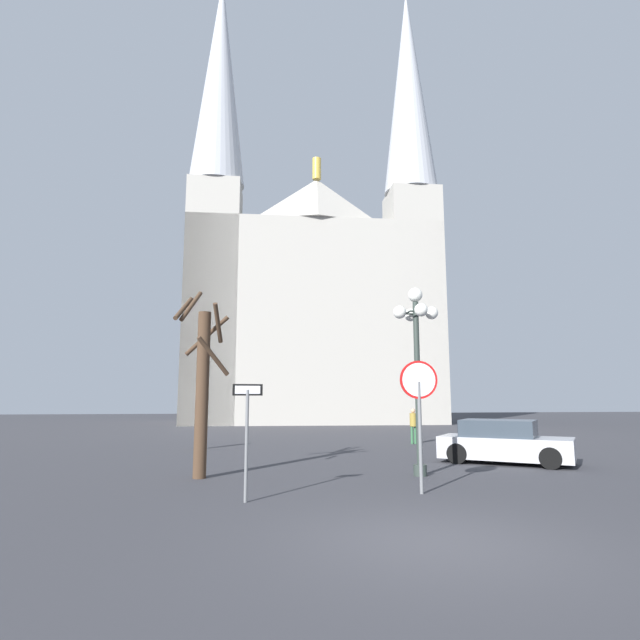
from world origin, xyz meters
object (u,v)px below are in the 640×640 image
pedestrian_walking (199,423)px  one_way_arrow_sign (247,427)px  parked_car_near_silver (504,443)px  stop_sign (419,398)px  cathedral (313,283)px  pedestrian_standing (413,423)px  bare_tree (202,382)px  street_lamp (417,344)px

pedestrian_walking → one_way_arrow_sign: bearing=-79.7°
parked_car_near_silver → stop_sign: bearing=-133.0°
cathedral → one_way_arrow_sign: 33.62m
cathedral → pedestrian_standing: bearing=-83.5°
parked_car_near_silver → pedestrian_standing: pedestrian_standing is taller
pedestrian_walking → pedestrian_standing: 9.52m
bare_tree → pedestrian_standing: size_ratio=3.22×
pedestrian_walking → parked_car_near_silver: bearing=-30.0°
street_lamp → parked_car_near_silver: street_lamp is taller
one_way_arrow_sign → parked_car_near_silver: (8.18, 5.08, -0.84)m
pedestrian_standing → one_way_arrow_sign: bearing=-121.6°
stop_sign → pedestrian_standing: (3.63, 11.70, -1.13)m
stop_sign → parked_car_near_silver: bearing=47.0°
one_way_arrow_sign → bare_tree: 3.67m
cathedral → pedestrian_standing: 22.38m
stop_sign → pedestrian_walking: stop_sign is taller
parked_car_near_silver → one_way_arrow_sign: bearing=-148.2°
cathedral → one_way_arrow_sign: cathedral is taller
stop_sign → pedestrian_walking: 12.10m
cathedral → stop_sign: cathedral is taller
stop_sign → pedestrian_walking: bearing=118.9°
stop_sign → street_lamp: 3.01m
one_way_arrow_sign → stop_sign: bearing=6.0°
one_way_arrow_sign → pedestrian_walking: one_way_arrow_sign is taller
cathedral → pedestrian_walking: size_ratio=22.34×
cathedral → street_lamp: cathedral is taller
parked_car_near_silver → pedestrian_standing: 7.07m
one_way_arrow_sign → bare_tree: bare_tree is taller
cathedral → pedestrian_walking: bearing=-109.3°
pedestrian_standing → parked_car_near_silver: bearing=-84.1°
cathedral → pedestrian_standing: (2.22, -19.49, -10.77)m
one_way_arrow_sign → bare_tree: bearing=110.4°
parked_car_near_silver → street_lamp: bearing=-148.3°
one_way_arrow_sign → parked_car_near_silver: 9.67m
stop_sign → bare_tree: size_ratio=0.57×
stop_sign → bare_tree: bearing=150.2°
stop_sign → pedestrian_standing: stop_sign is taller
pedestrian_standing → cathedral: bearing=96.5°
stop_sign → pedestrian_walking: (-5.82, 10.56, -1.01)m
stop_sign → street_lamp: (0.81, 2.49, 1.48)m
bare_tree → pedestrian_standing: (8.69, 8.80, -1.54)m
stop_sign → pedestrian_walking: size_ratio=1.66×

